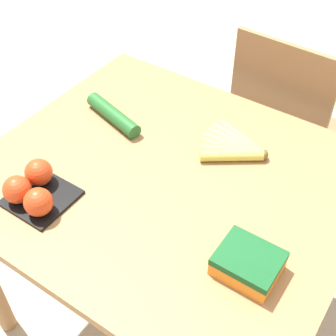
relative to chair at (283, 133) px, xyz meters
name	(u,v)px	position (x,y,z in m)	size (l,w,h in m)	color
ground_plane	(168,308)	(-0.10, -0.70, -0.48)	(12.00, 12.00, 0.00)	#B7A88E
dining_table	(168,201)	(-0.10, -0.70, 0.16)	(1.07, 0.93, 0.75)	#9E7044
chair	(283,133)	(0.00, 0.00, 0.00)	(0.44, 0.42, 0.94)	#8E6642
banana_bunch	(235,146)	(0.01, -0.49, 0.29)	(0.20, 0.20, 0.04)	brown
tomato_pack	(33,189)	(-0.35, -0.98, 0.31)	(0.17, 0.17, 0.09)	black
carrot_bag	(248,262)	(0.24, -0.86, 0.31)	(0.15, 0.12, 0.06)	orange
cucumber_near	(113,115)	(-0.39, -0.58, 0.29)	(0.24, 0.11, 0.05)	#236028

